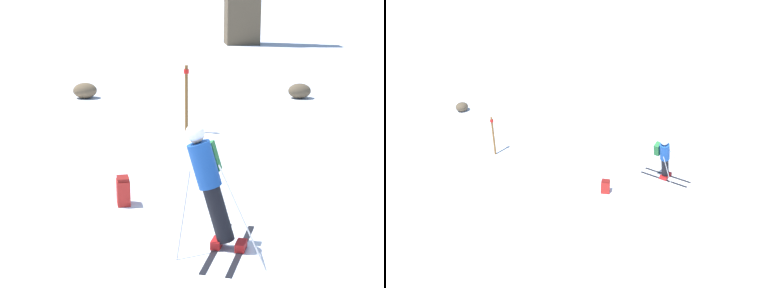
{
  "view_description": "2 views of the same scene",
  "coord_description": "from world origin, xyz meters",
  "views": [
    {
      "loc": [
        -0.54,
        -8.51,
        3.98
      ],
      "look_at": [
        0.43,
        2.96,
        0.77
      ],
      "focal_mm": 60.0,
      "sensor_mm": 36.0,
      "label": 1
    },
    {
      "loc": [
        -11.47,
        -0.08,
        7.45
      ],
      "look_at": [
        0.48,
        3.3,
        1.05
      ],
      "focal_mm": 35.0,
      "sensor_mm": 36.0,
      "label": 2
    }
  ],
  "objects": [
    {
      "name": "ground_plane",
      "position": [
        0.0,
        0.0,
        0.0
      ],
      "size": [
        300.0,
        300.0,
        0.0
      ],
      "primitive_type": "plane",
      "color": "white"
    },
    {
      "name": "skier",
      "position": [
        0.44,
        0.13,
        1.05
      ],
      "size": [
        1.31,
        1.85,
        1.89
      ],
      "rotation": [
        0.0,
        0.0,
        -0.34
      ],
      "color": "black",
      "rests_on": "ground"
    },
    {
      "name": "spare_backpack",
      "position": [
        -0.84,
        1.94,
        0.24
      ],
      "size": [
        0.25,
        0.32,
        0.5
      ],
      "rotation": [
        0.0,
        0.0,
        1.68
      ],
      "color": "#AD231E",
      "rests_on": "ground"
    },
    {
      "name": "exposed_boulder_0",
      "position": [
        -2.2,
        11.3,
        0.24
      ],
      "size": [
        0.74,
        0.63,
        0.48
      ],
      "primitive_type": "ellipsoid",
      "color": "brown",
      "rests_on": "ground"
    },
    {
      "name": "exposed_boulder_1",
      "position": [
        4.44,
        10.73,
        0.23
      ],
      "size": [
        0.71,
        0.6,
        0.46
      ],
      "primitive_type": "ellipsoid",
      "color": "brown",
      "rests_on": "ground"
    },
    {
      "name": "trail_marker",
      "position": [
        0.63,
        6.88,
        0.92
      ],
      "size": [
        0.13,
        0.13,
        1.66
      ],
      "color": "brown",
      "rests_on": "ground"
    }
  ]
}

